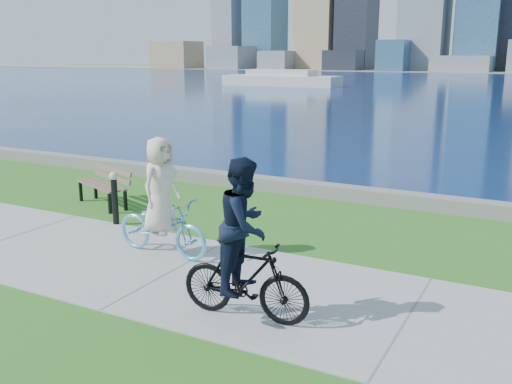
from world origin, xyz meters
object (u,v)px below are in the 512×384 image
at_px(cyclist_woman, 162,212).
at_px(cyclist_man, 245,253).
at_px(bollard_lamp, 115,195).
at_px(park_bench, 105,183).

height_order(cyclist_woman, cyclist_man, cyclist_man).
height_order(bollard_lamp, cyclist_woman, cyclist_woman).
height_order(park_bench, cyclist_woman, cyclist_woman).
xyz_separation_m(park_bench, cyclist_woman, (3.46, -2.27, 0.27)).
distance_m(bollard_lamp, cyclist_woman, 2.37).
bearing_deg(bollard_lamp, cyclist_woman, -27.44).
relative_size(cyclist_woman, cyclist_man, 0.96).
bearing_deg(cyclist_woman, park_bench, 59.68).
bearing_deg(cyclist_woman, bollard_lamp, 65.56).
distance_m(park_bench, cyclist_woman, 4.15).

